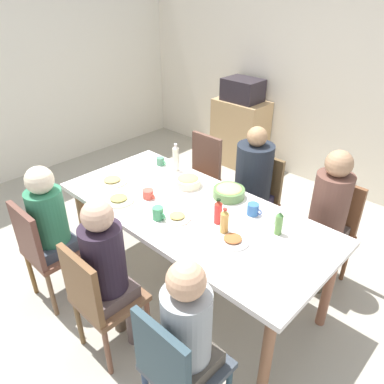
{
  "coord_description": "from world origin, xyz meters",
  "views": [
    {
      "loc": [
        1.63,
        -1.71,
        2.3
      ],
      "look_at": [
        0.0,
        0.0,
        0.93
      ],
      "focal_mm": 34.78,
      "sensor_mm": 36.0,
      "label": 1
    }
  ],
  "objects_px": {
    "chair_0": "(200,173)",
    "chair_2": "(256,197)",
    "chair_4": "(176,367)",
    "cup_2": "(274,217)",
    "person_3": "(51,223)",
    "side_cabinet": "(240,133)",
    "chair_3": "(44,248)",
    "bottle_2": "(176,158)",
    "bowl_0": "(229,192)",
    "cup_3": "(161,161)",
    "cup_1": "(158,213)",
    "cup_4": "(253,209)",
    "cup_0": "(148,194)",
    "microwave": "(243,90)",
    "dining_table": "(192,218)",
    "bottle_0": "(218,212)",
    "plate_2": "(233,240)",
    "chair_5": "(329,228)",
    "bowl_1": "(188,181)",
    "chair_1": "(99,297)",
    "person_1": "(107,267)",
    "person_2": "(253,179)",
    "plate_0": "(112,181)",
    "person_5": "(328,210)",
    "plate_3": "(177,217)",
    "bottle_1": "(279,223)",
    "bottle_3": "(224,222)",
    "person_4": "(189,334)",
    "plate_1": "(119,199)"
  },
  "relations": [
    {
      "from": "chair_5",
      "to": "bowl_1",
      "type": "relative_size",
      "value": 4.1
    },
    {
      "from": "chair_0",
      "to": "chair_4",
      "type": "distance_m",
      "value": 2.26
    },
    {
      "from": "person_2",
      "to": "bottle_0",
      "type": "height_order",
      "value": "person_2"
    },
    {
      "from": "chair_4",
      "to": "cup_2",
      "type": "bearing_deg",
      "value": 99.04
    },
    {
      "from": "chair_4",
      "to": "bowl_0",
      "type": "relative_size",
      "value": 3.57
    },
    {
      "from": "chair_4",
      "to": "plate_3",
      "type": "xyz_separation_m",
      "value": [
        -0.71,
        0.71,
        0.28
      ]
    },
    {
      "from": "bowl_0",
      "to": "cup_0",
      "type": "distance_m",
      "value": 0.64
    },
    {
      "from": "cup_1",
      "to": "cup_3",
      "type": "relative_size",
      "value": 1.1
    },
    {
      "from": "cup_2",
      "to": "person_3",
      "type": "bearing_deg",
      "value": -139.7
    },
    {
      "from": "chair_5",
      "to": "cup_3",
      "type": "height_order",
      "value": "chair_5"
    },
    {
      "from": "chair_3",
      "to": "bottle_3",
      "type": "bearing_deg",
      "value": 36.29
    },
    {
      "from": "chair_4",
      "to": "plate_2",
      "type": "distance_m",
      "value": 0.86
    },
    {
      "from": "cup_1",
      "to": "microwave",
      "type": "relative_size",
      "value": 0.24
    },
    {
      "from": "chair_5",
      "to": "cup_3",
      "type": "xyz_separation_m",
      "value": [
        -1.46,
        -0.52,
        0.31
      ]
    },
    {
      "from": "chair_4",
      "to": "cup_3",
      "type": "distance_m",
      "value": 1.93
    },
    {
      "from": "plate_3",
      "to": "bottle_1",
      "type": "distance_m",
      "value": 0.72
    },
    {
      "from": "plate_2",
      "to": "plate_0",
      "type": "bearing_deg",
      "value": -177.12
    },
    {
      "from": "bottle_2",
      "to": "bowl_0",
      "type": "bearing_deg",
      "value": -3.29
    },
    {
      "from": "chair_1",
      "to": "person_1",
      "type": "distance_m",
      "value": 0.22
    },
    {
      "from": "bowl_0",
      "to": "microwave",
      "type": "relative_size",
      "value": 0.53
    },
    {
      "from": "plate_2",
      "to": "bowl_1",
      "type": "height_order",
      "value": "bowl_1"
    },
    {
      "from": "chair_0",
      "to": "chair_2",
      "type": "distance_m",
      "value": 0.72
    },
    {
      "from": "person_1",
      "to": "bottle_2",
      "type": "relative_size",
      "value": 4.66
    },
    {
      "from": "person_2",
      "to": "bowl_0",
      "type": "distance_m",
      "value": 0.47
    },
    {
      "from": "bowl_0",
      "to": "chair_5",
      "type": "bearing_deg",
      "value": 40.18
    },
    {
      "from": "person_2",
      "to": "bottle_1",
      "type": "height_order",
      "value": "person_2"
    },
    {
      "from": "plate_2",
      "to": "bottle_3",
      "type": "relative_size",
      "value": 1.09
    },
    {
      "from": "cup_3",
      "to": "cup_4",
      "type": "xyz_separation_m",
      "value": [
        1.11,
        -0.09,
        0.01
      ]
    },
    {
      "from": "chair_5",
      "to": "person_5",
      "type": "bearing_deg",
      "value": -90.0
    },
    {
      "from": "dining_table",
      "to": "chair_4",
      "type": "distance_m",
      "value": 1.15
    },
    {
      "from": "chair_3",
      "to": "cup_0",
      "type": "bearing_deg",
      "value": 64.44
    },
    {
      "from": "plate_0",
      "to": "cup_0",
      "type": "distance_m",
      "value": 0.43
    },
    {
      "from": "person_2",
      "to": "plate_2",
      "type": "relative_size",
      "value": 5.52
    },
    {
      "from": "chair_0",
      "to": "bottle_2",
      "type": "distance_m",
      "value": 0.66
    },
    {
      "from": "cup_2",
      "to": "bottle_1",
      "type": "relative_size",
      "value": 0.58
    },
    {
      "from": "person_1",
      "to": "person_2",
      "type": "height_order",
      "value": "person_2"
    },
    {
      "from": "side_cabinet",
      "to": "plate_1",
      "type": "bearing_deg",
      "value": -74.25
    },
    {
      "from": "bowl_0",
      "to": "bottle_2",
      "type": "distance_m",
      "value": 0.65
    },
    {
      "from": "cup_3",
      "to": "person_1",
      "type": "bearing_deg",
      "value": -56.85
    },
    {
      "from": "person_2",
      "to": "bottle_1",
      "type": "relative_size",
      "value": 6.54
    },
    {
      "from": "chair_0",
      "to": "chair_3",
      "type": "xyz_separation_m",
      "value": [
        0.0,
        -1.75,
        0.0
      ]
    },
    {
      "from": "bowl_0",
      "to": "cup_2",
      "type": "xyz_separation_m",
      "value": [
        0.45,
        -0.05,
        -0.01
      ]
    },
    {
      "from": "chair_0",
      "to": "side_cabinet",
      "type": "xyz_separation_m",
      "value": [
        -0.49,
        1.33,
        -0.06
      ]
    },
    {
      "from": "dining_table",
      "to": "bottle_0",
      "type": "distance_m",
      "value": 0.3
    },
    {
      "from": "person_3",
      "to": "side_cabinet",
      "type": "distance_m",
      "value": 3.03
    },
    {
      "from": "cup_3",
      "to": "cup_2",
      "type": "bearing_deg",
      "value": -2.75
    },
    {
      "from": "person_4",
      "to": "bowl_0",
      "type": "distance_m",
      "value": 1.29
    },
    {
      "from": "cup_1",
      "to": "cup_4",
      "type": "bearing_deg",
      "value": 48.47
    },
    {
      "from": "cup_0",
      "to": "plate_0",
      "type": "bearing_deg",
      "value": -174.15
    },
    {
      "from": "chair_2",
      "to": "plate_1",
      "type": "bearing_deg",
      "value": -112.81
    }
  ]
}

